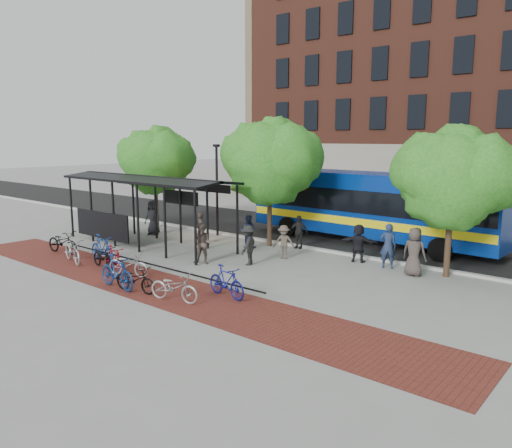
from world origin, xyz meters
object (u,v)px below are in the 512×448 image
Objects in this scene: tree_c at (455,175)px; pedestrian_4 at (299,232)px; bike_5 at (114,259)px; bike_11 at (226,282)px; tree_a at (156,158)px; bike_6 at (128,264)px; pedestrian_0 at (153,217)px; pedestrian_7 at (388,246)px; pedestrian_5 at (359,243)px; tree_b at (272,158)px; pedestrian_6 at (414,252)px; lamp_post_left at (217,187)px; bike_2 at (73,250)px; bike_0 at (63,242)px; bike_8 at (135,279)px; bus at (371,203)px; bike_4 at (104,257)px; bus_shelter at (145,187)px; bike_7 at (117,272)px; pedestrian_9 at (248,245)px; pedestrian_2 at (248,231)px; pedestrian_1 at (201,228)px; pedestrian_8 at (202,244)px; bike_3 at (102,248)px; bike_10 at (174,287)px; pedestrian_3 at (284,242)px.

pedestrian_4 is at bearing 176.62° from tree_c.
bike_11 is at bearing -73.82° from bike_5.
bike_6 is (8.09, -8.13, -3.75)m from tree_a.
pedestrian_0 is (-6.17, 6.19, 0.50)m from bike_6.
pedestrian_0 reaches higher than pedestrian_7.
tree_b is at bearing -17.09° from pedestrian_5.
pedestrian_6 is 1.02× the size of pedestrian_7.
pedestrian_4 is at bearing 2.10° from lamp_post_left.
bike_11 reaches higher than bike_2.
bike_0 is at bearing -130.68° from tree_b.
bike_6 reaches higher than bike_8.
bus is 8.27× the size of pedestrian_4.
bike_4 is (1.37, -8.32, -2.27)m from lamp_post_left.
bike_8 is at bearing -60.34° from pedestrian_0.
bike_4 reaches higher than bike_8.
bus_shelter is at bearing 39.02° from bike_4.
bike_7 is at bearing -87.47° from bike_2.
lamp_post_left reaches higher than bike_8.
tree_c is 8.85m from pedestrian_9.
bike_6 is 8.88m from pedestrian_4.
tree_a reaches higher than bike_0.
tree_b is 3.53× the size of bike_4.
tree_b reaches higher than bike_4.
bike_4 is 1.02× the size of bike_5.
bike_6 is 7.09m from pedestrian_2.
bike_11 is at bearing 166.39° from pedestrian_1.
bike_8 is (0.87, 0.17, -0.15)m from bike_7.
pedestrian_8 is at bearing 27.35° from pedestrian_5.
bike_3 is at bearing 107.47° from pedestrian_1.
bike_5 is (4.76, -0.39, -0.02)m from bike_0.
bike_11 is at bearing -45.46° from pedestrian_0.
tree_c reaches higher than bike_0.
bus_shelter is 2.07× the size of lamp_post_left.
pedestrian_3 is at bearing -6.51° from bike_10.
bike_0 is at bearing 179.49° from pedestrian_8.
pedestrian_0 reaches higher than bike_0.
tree_b reaches higher than bike_5.
pedestrian_0 is 1.15× the size of pedestrian_5.
bike_0 is 9.63m from bike_10.
tree_b is 10.34m from bike_2.
pedestrian_6 is at bearing -67.07° from bike_6.
pedestrian_7 is 7.98m from pedestrian_8.
pedestrian_2 is (4.55, 2.78, -2.16)m from bus_shelter.
bike_0 is 1.27× the size of pedestrian_2.
bike_8 is (-2.50, -13.15, -1.64)m from bus.
pedestrian_3 is at bearing -165.12° from tree_c.
tree_a is at bearing -160.08° from bus.
pedestrian_8 reaches higher than pedestrian_4.
bike_0 is at bearing 5.93° from pedestrian_7.
bike_6 is (0.96, -0.01, -0.05)m from bike_5.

